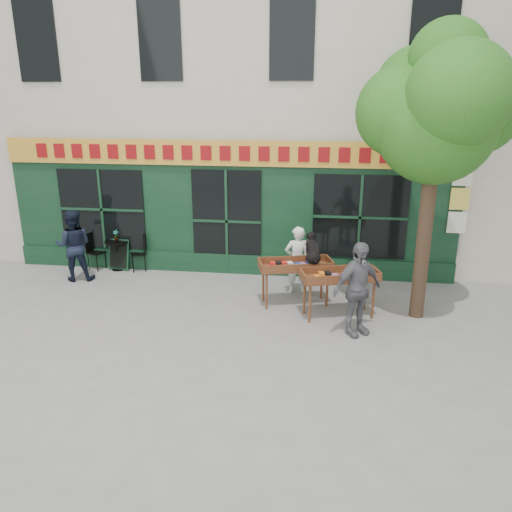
# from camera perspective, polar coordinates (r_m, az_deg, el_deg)

# --- Properties ---
(ground) EXTENTS (80.00, 80.00, 0.00)m
(ground) POSITION_cam_1_polar(r_m,az_deg,el_deg) (10.57, -5.63, -6.13)
(ground) COLOR slate
(ground) RESTS_ON ground
(building) EXTENTS (14.00, 7.26, 10.00)m
(building) POSITION_cam_1_polar(r_m,az_deg,el_deg) (15.55, -0.88, 20.39)
(building) COLOR beige
(building) RESTS_ON ground
(street_tree) EXTENTS (3.05, 2.90, 5.60)m
(street_tree) POSITION_cam_1_polar(r_m,az_deg,el_deg) (9.95, 20.26, 15.80)
(street_tree) COLOR #382619
(street_tree) RESTS_ON ground
(book_cart_center) EXTENTS (1.61, 1.01, 0.99)m
(book_cart_center) POSITION_cam_1_polar(r_m,az_deg,el_deg) (10.57, 4.51, -1.32)
(book_cart_center) COLOR brown
(book_cart_center) RESTS_ON ground
(dog) EXTENTS (0.49, 0.67, 0.60)m
(dog) POSITION_cam_1_polar(r_m,az_deg,el_deg) (10.37, 6.49, 0.96)
(dog) COLOR black
(dog) RESTS_ON book_cart_center
(woman) EXTENTS (0.65, 0.51, 1.55)m
(woman) POSITION_cam_1_polar(r_m,az_deg,el_deg) (11.20, 4.71, -0.46)
(woman) COLOR silver
(woman) RESTS_ON ground
(book_cart_right) EXTENTS (1.61, 1.02, 0.99)m
(book_cart_right) POSITION_cam_1_polar(r_m,az_deg,el_deg) (10.06, 9.52, -2.51)
(book_cart_right) COLOR brown
(book_cart_right) RESTS_ON ground
(man_right) EXTENTS (1.11, 0.98, 1.80)m
(man_right) POSITION_cam_1_polar(r_m,az_deg,el_deg) (9.35, 11.49, -3.73)
(man_right) COLOR #5C5C61
(man_right) RESTS_ON ground
(bistro_table) EXTENTS (0.60, 0.60, 0.76)m
(bistro_table) POSITION_cam_1_polar(r_m,az_deg,el_deg) (13.22, -15.59, 0.75)
(bistro_table) COLOR black
(bistro_table) RESTS_ON ground
(bistro_chair_left) EXTENTS (0.47, 0.46, 0.95)m
(bistro_chair_left) POSITION_cam_1_polar(r_m,az_deg,el_deg) (13.46, -18.11, 0.88)
(bistro_chair_left) COLOR black
(bistro_chair_left) RESTS_ON ground
(bistro_chair_right) EXTENTS (0.48, 0.48, 0.95)m
(bistro_chair_right) POSITION_cam_1_polar(r_m,az_deg,el_deg) (13.02, -12.97, 0.76)
(bistro_chair_right) COLOR black
(bistro_chair_right) RESTS_ON ground
(potted_plant) EXTENTS (0.16, 0.11, 0.28)m
(potted_plant) POSITION_cam_1_polar(r_m,az_deg,el_deg) (13.13, -15.72, 2.26)
(potted_plant) COLOR gray
(potted_plant) RESTS_ON bistro_table
(man_left) EXTENTS (0.99, 0.86, 1.74)m
(man_left) POSITION_cam_1_polar(r_m,az_deg,el_deg) (12.70, -20.09, 1.15)
(man_left) COLOR black
(man_left) RESTS_ON ground
(chalkboard) EXTENTS (0.58, 0.25, 0.79)m
(chalkboard) POSITION_cam_1_polar(r_m,az_deg,el_deg) (13.25, -15.44, 0.14)
(chalkboard) COLOR black
(chalkboard) RESTS_ON ground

